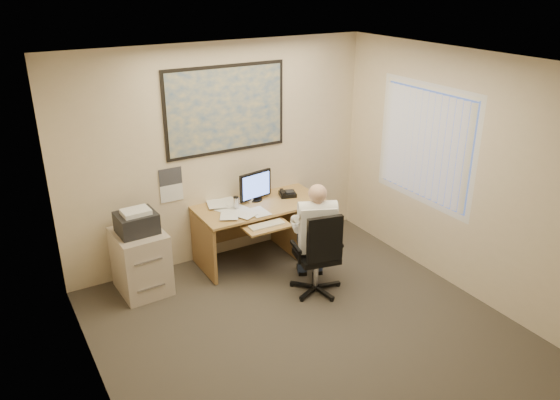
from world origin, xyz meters
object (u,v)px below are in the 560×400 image
desk (282,220)px  office_chair (319,269)px  person (315,239)px  filing_cabinet (140,256)px

desk → office_chair: 1.10m
office_chair → person: bearing=109.5°
desk → office_chair: desk is taller
desk → person: (-0.15, -1.01, 0.21)m
person → desk: bearing=105.0°
filing_cabinet → desk: bearing=-2.2°
office_chair → person: 0.36m
filing_cabinet → person: 2.00m
office_chair → person: (-0.01, 0.08, 0.35)m
filing_cabinet → person: bearing=-32.7°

